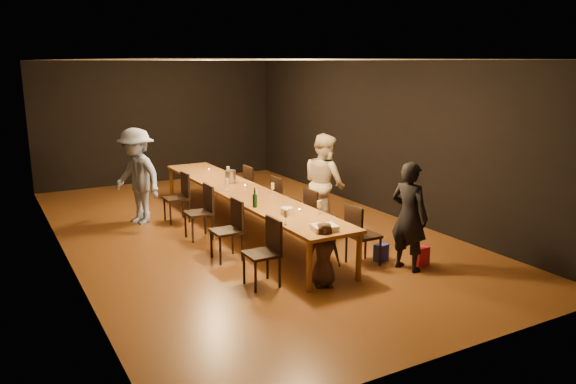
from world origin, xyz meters
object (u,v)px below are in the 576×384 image
chair_right_1 (320,216)px  plate_stack (286,211)px  chair_right_3 (257,188)px  birthday_cake (324,228)px  woman_birthday (409,216)px  chair_left_2 (199,212)px  woman_tan (324,183)px  ice_bucket (230,176)px  chair_left_0 (261,253)px  champagne_bottle (255,198)px  chair_right_0 (364,234)px  chair_left_1 (226,230)px  man_blue (137,176)px  child (324,254)px  chair_right_2 (286,200)px  table (244,193)px  chair_left_3 (176,198)px

chair_right_1 → plate_stack: (-0.95, -0.55, 0.34)m
chair_right_3 → birthday_cake: (-0.91, -3.92, 0.32)m
chair_right_3 → woman_birthday: (0.44, -4.08, 0.34)m
chair_left_2 → woman_tan: 2.26m
chair_right_1 → ice_bucket: (-0.77, 1.96, 0.40)m
chair_left_0 → champagne_bottle: 1.42m
chair_right_0 → chair_left_1: 2.08m
woman_birthday → champagne_bottle: bearing=26.5°
man_blue → chair_right_0: bearing=7.8°
chair_right_1 → plate_stack: chair_right_1 is taller
chair_left_0 → child: (0.73, -0.41, -0.02)m
chair_right_0 → chair_left_1: same height
chair_left_1 → woman_birthday: bearing=-128.1°
chair_right_0 → chair_left_2: same height
chair_right_0 → woman_tan: size_ratio=0.53×
child → chair_left_2: bearing=125.1°
woman_birthday → birthday_cake: 1.36m
chair_left_1 → woman_tan: 2.22m
chair_right_2 → woman_tan: bearing=32.0°
chair_right_3 → ice_bucket: bearing=-60.3°
chair_right_3 → champagne_bottle: bearing=-26.7°
chair_right_2 → woman_tan: woman_tan is taller
woman_tan → woman_birthday: bearing=-179.2°
chair_left_0 → child: chair_left_0 is taller
man_blue → ice_bucket: man_blue is taller
chair_right_0 → child: 1.05m
chair_left_2 → chair_right_2: bearing=-90.0°
chair_right_0 → chair_right_2: same height
champagne_bottle → ice_bucket: 1.95m
chair_right_3 → man_blue: man_blue is taller
woman_tan → child: (-1.38, -2.14, -0.43)m
chair_right_2 → woman_birthday: (0.44, -2.88, 0.34)m
chair_right_0 → birthday_cake: 1.01m
man_blue → birthday_cake: man_blue is taller
woman_birthday → chair_left_2: bearing=19.9°
chair_left_2 → child: chair_left_2 is taller
table → chair_left_3: 1.49m
chair_right_3 → woman_tan: 1.96m
woman_birthday → child: size_ratio=1.79×
chair_right_2 → man_blue: bearing=-122.1°
woman_birthday → champagne_bottle: (-1.62, 1.73, 0.10)m
chair_left_3 → child: chair_left_3 is taller
chair_right_1 → table: bearing=-144.7°
chair_left_0 → chair_left_3: size_ratio=1.00×
chair_right_0 → woman_tan: woman_tan is taller
plate_stack → birthday_cake: bearing=-87.2°
chair_right_3 → ice_bucket: (-0.77, -0.44, 0.40)m
chair_left_0 → chair_left_2: size_ratio=1.00×
woman_birthday → champagne_bottle: size_ratio=5.14×
man_blue → ice_bucket: 1.72m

